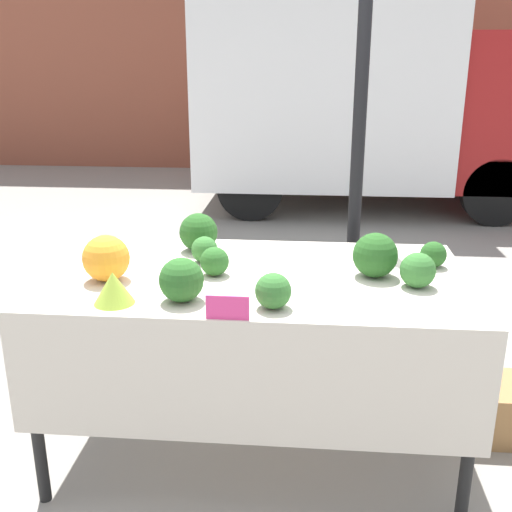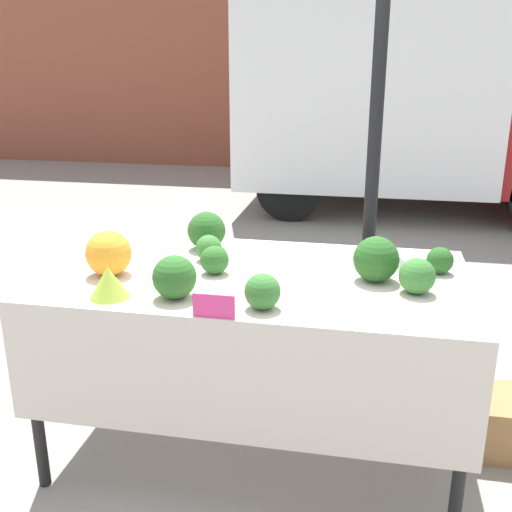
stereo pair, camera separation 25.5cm
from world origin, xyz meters
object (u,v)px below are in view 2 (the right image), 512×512
object	(u,v)px
price_sign	(214,306)
parked_truck	(406,90)
orange_cauliflower	(109,253)
produce_crate	(510,423)

from	to	relation	value
price_sign	parked_truck	bearing A→B (deg)	81.28
parked_truck	orange_cauliflower	world-z (taller)	parked_truck
price_sign	orange_cauliflower	bearing A→B (deg)	147.69
price_sign	produce_crate	size ratio (longest dim) A/B	0.38
produce_crate	parked_truck	bearing A→B (deg)	94.45
orange_cauliflower	produce_crate	xyz separation A→B (m)	(1.78, 0.36, -0.84)
parked_truck	orange_cauliflower	xyz separation A→B (m)	(-1.40, -5.20, -0.44)
orange_cauliflower	price_sign	size ratio (longest dim) A/B	1.25
orange_cauliflower	parked_truck	bearing A→B (deg)	74.90
orange_cauliflower	price_sign	bearing A→B (deg)	-32.31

